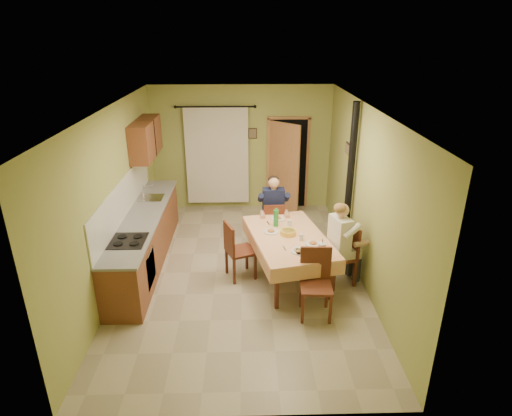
{
  "coord_description": "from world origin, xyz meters",
  "views": [
    {
      "loc": [
        0.08,
        -6.41,
        3.86
      ],
      "look_at": [
        0.25,
        0.1,
        1.15
      ],
      "focal_mm": 30.0,
      "sensor_mm": 36.0,
      "label": 1
    }
  ],
  "objects_px": {
    "dining_table": "(288,256)",
    "chair_far": "(273,234)",
    "man_right": "(342,235)",
    "stove_flue": "(348,203)",
    "chair_near": "(315,297)",
    "man_far": "(274,205)",
    "chair_right": "(340,267)",
    "chair_left": "(240,261)"
  },
  "relations": [
    {
      "from": "dining_table",
      "to": "chair_far",
      "type": "xyz_separation_m",
      "value": [
        -0.18,
        1.05,
        -0.09
      ]
    },
    {
      "from": "man_right",
      "to": "stove_flue",
      "type": "relative_size",
      "value": 0.5
    },
    {
      "from": "dining_table",
      "to": "man_right",
      "type": "xyz_separation_m",
      "value": [
        0.81,
        -0.22,
        0.5
      ]
    },
    {
      "from": "chair_near",
      "to": "man_far",
      "type": "bearing_deg",
      "value": -74.29
    },
    {
      "from": "chair_far",
      "to": "chair_right",
      "type": "height_order",
      "value": "chair_right"
    },
    {
      "from": "man_far",
      "to": "chair_right",
      "type": "bearing_deg",
      "value": -53.18
    },
    {
      "from": "chair_near",
      "to": "man_far",
      "type": "height_order",
      "value": "man_far"
    },
    {
      "from": "dining_table",
      "to": "stove_flue",
      "type": "bearing_deg",
      "value": 22.07
    },
    {
      "from": "man_far",
      "to": "man_right",
      "type": "relative_size",
      "value": 1.0
    },
    {
      "from": "man_far",
      "to": "stove_flue",
      "type": "xyz_separation_m",
      "value": [
        1.3,
        -0.3,
        0.15
      ]
    },
    {
      "from": "chair_far",
      "to": "chair_left",
      "type": "height_order",
      "value": "chair_left"
    },
    {
      "from": "man_far",
      "to": "chair_near",
      "type": "bearing_deg",
      "value": -78.83
    },
    {
      "from": "chair_right",
      "to": "man_far",
      "type": "height_order",
      "value": "man_far"
    },
    {
      "from": "dining_table",
      "to": "man_far",
      "type": "distance_m",
      "value": 1.19
    },
    {
      "from": "man_far",
      "to": "chair_far",
      "type": "bearing_deg",
      "value": -90.0
    },
    {
      "from": "chair_left",
      "to": "man_far",
      "type": "xyz_separation_m",
      "value": [
        0.62,
        1.05,
        0.59
      ]
    },
    {
      "from": "dining_table",
      "to": "chair_right",
      "type": "xyz_separation_m",
      "value": [
        0.82,
        -0.21,
        -0.09
      ]
    },
    {
      "from": "chair_right",
      "to": "chair_left",
      "type": "distance_m",
      "value": 1.65
    },
    {
      "from": "chair_right",
      "to": "man_right",
      "type": "relative_size",
      "value": 0.73
    },
    {
      "from": "dining_table",
      "to": "chair_near",
      "type": "height_order",
      "value": "chair_near"
    },
    {
      "from": "man_far",
      "to": "stove_flue",
      "type": "distance_m",
      "value": 1.35
    },
    {
      "from": "chair_left",
      "to": "stove_flue",
      "type": "distance_m",
      "value": 2.19
    },
    {
      "from": "chair_right",
      "to": "stove_flue",
      "type": "bearing_deg",
      "value": -35.35
    },
    {
      "from": "man_far",
      "to": "chair_left",
      "type": "bearing_deg",
      "value": -122.17
    },
    {
      "from": "chair_near",
      "to": "man_right",
      "type": "xyz_separation_m",
      "value": [
        0.52,
        0.85,
        0.59
      ]
    },
    {
      "from": "dining_table",
      "to": "chair_far",
      "type": "distance_m",
      "value": 1.07
    },
    {
      "from": "chair_left",
      "to": "man_far",
      "type": "bearing_deg",
      "value": 127.39
    },
    {
      "from": "dining_table",
      "to": "chair_near",
      "type": "distance_m",
      "value": 1.11
    },
    {
      "from": "chair_near",
      "to": "chair_far",
      "type": "bearing_deg",
      "value": -74.22
    },
    {
      "from": "chair_left",
      "to": "stove_flue",
      "type": "bearing_deg",
      "value": 89.29
    },
    {
      "from": "dining_table",
      "to": "chair_right",
      "type": "distance_m",
      "value": 0.86
    },
    {
      "from": "stove_flue",
      "to": "chair_right",
      "type": "bearing_deg",
      "value": -106.9
    },
    {
      "from": "chair_left",
      "to": "stove_flue",
      "type": "height_order",
      "value": "stove_flue"
    },
    {
      "from": "chair_near",
      "to": "dining_table",
      "type": "bearing_deg",
      "value": -71.51
    },
    {
      "from": "chair_far",
      "to": "man_right",
      "type": "bearing_deg",
      "value": -53.42
    },
    {
      "from": "dining_table",
      "to": "chair_far",
      "type": "relative_size",
      "value": 2.26
    },
    {
      "from": "chair_right",
      "to": "man_far",
      "type": "distance_m",
      "value": 1.73
    },
    {
      "from": "chair_far",
      "to": "chair_right",
      "type": "xyz_separation_m",
      "value": [
        1.01,
        -1.26,
        0.0
      ]
    },
    {
      "from": "dining_table",
      "to": "stove_flue",
      "type": "height_order",
      "value": "stove_flue"
    },
    {
      "from": "chair_left",
      "to": "dining_table",
      "type": "bearing_deg",
      "value": 67.13
    },
    {
      "from": "chair_near",
      "to": "chair_left",
      "type": "distance_m",
      "value": 1.54
    },
    {
      "from": "dining_table",
      "to": "man_right",
      "type": "distance_m",
      "value": 0.98
    }
  ]
}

